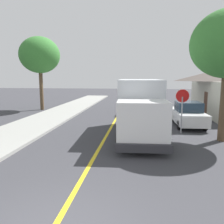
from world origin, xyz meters
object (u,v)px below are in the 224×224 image
object	(u,v)px
street_tree_down_block	(40,55)
parked_van_across	(188,114)
parked_car_mid	(139,100)
stop_sign	(182,103)
box_truck	(140,105)
parked_car_near	(137,106)
parked_car_far	(142,95)

from	to	relation	value
street_tree_down_block	parked_van_across	bearing A→B (deg)	-24.03
parked_car_mid	street_tree_down_block	world-z (taller)	street_tree_down_block
stop_sign	street_tree_down_block	size ratio (longest dim) A/B	0.36
box_truck	stop_sign	world-z (taller)	box_truck
box_truck	parked_car_near	size ratio (longest dim) A/B	1.64
parked_car_mid	stop_sign	xyz separation A→B (m)	(2.60, -11.98, 1.06)
street_tree_down_block	stop_sign	bearing A→B (deg)	-33.40
box_truck	street_tree_down_block	distance (m)	13.88
parked_car_far	parked_van_across	size ratio (longest dim) A/B	1.00
stop_sign	street_tree_down_block	world-z (taller)	street_tree_down_block
parked_car_far	parked_van_across	distance (m)	15.98
parked_car_far	box_truck	bearing A→B (deg)	-91.19
parked_car_mid	street_tree_down_block	size ratio (longest dim) A/B	0.60
parked_car_far	street_tree_down_block	xyz separation A→B (m)	(-10.38, -9.76, 4.70)
parked_van_across	stop_sign	xyz separation A→B (m)	(-0.83, -2.29, 1.06)
box_truck	parked_car_far	bearing A→B (deg)	88.81
parked_van_across	parked_car_near	bearing A→B (deg)	131.01
box_truck	parked_car_near	bearing A→B (deg)	91.72
parked_car_near	stop_sign	distance (m)	7.00
parked_car_near	street_tree_down_block	bearing A→B (deg)	169.17
parked_car_mid	parked_van_across	world-z (taller)	same
parked_car_mid	stop_sign	size ratio (longest dim) A/B	1.66
parked_van_across	parked_car_mid	bearing A→B (deg)	109.50
box_truck	parked_car_far	size ratio (longest dim) A/B	1.64
parked_car_near	street_tree_down_block	distance (m)	11.02
parked_van_across	stop_sign	bearing A→B (deg)	-109.98
parked_car_near	parked_car_far	size ratio (longest dim) A/B	1.00
parked_car_far	stop_sign	size ratio (longest dim) A/B	1.68
box_truck	stop_sign	bearing A→B (deg)	14.41
parked_car_near	street_tree_down_block	size ratio (longest dim) A/B	0.61
parked_car_mid	street_tree_down_block	distance (m)	11.58
parked_car_near	stop_sign	bearing A→B (deg)	-66.97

